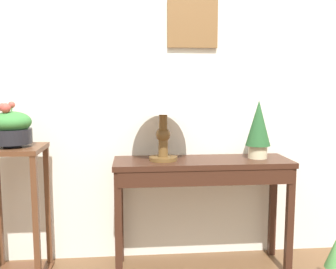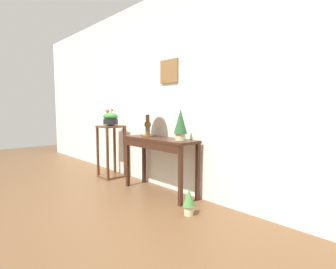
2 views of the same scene
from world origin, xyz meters
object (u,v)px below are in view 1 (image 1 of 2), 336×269
console_table (203,178)px  potted_plant_on_console (258,127)px  table_lamp (163,97)px  pedestal_stand_left (16,214)px  planter_bowl_wide (11,128)px  potted_plant_floor (335,258)px

console_table → potted_plant_on_console: 0.51m
potted_plant_on_console → table_lamp: bearing=-178.5°
pedestal_stand_left → potted_plant_on_console: bearing=2.2°
console_table → potted_plant_on_console: size_ratio=2.99×
pedestal_stand_left → console_table: bearing=1.0°
pedestal_stand_left → planter_bowl_wide: planter_bowl_wide is taller
console_table → potted_plant_floor: console_table is taller
table_lamp → potted_plant_on_console: bearing=1.5°
pedestal_stand_left → potted_plant_floor: size_ratio=2.92×
console_table → table_lamp: size_ratio=2.09×
table_lamp → console_table: bearing=-4.9°
console_table → planter_bowl_wide: planter_bowl_wide is taller
potted_plant_on_console → planter_bowl_wide: (-1.60, -0.06, 0.02)m
table_lamp → planter_bowl_wide: size_ratio=2.02×
table_lamp → planter_bowl_wide: (-0.95, -0.05, -0.19)m
table_lamp → potted_plant_floor: size_ratio=1.88×
table_lamp → pedestal_stand_left: (-0.95, -0.04, -0.75)m
potted_plant_on_console → pedestal_stand_left: size_ratio=0.45×
planter_bowl_wide → potted_plant_on_console: bearing=2.2°
potted_plant_on_console → pedestal_stand_left: bearing=-177.8°
table_lamp → potted_plant_floor: (1.08, -0.28, -1.02)m
planter_bowl_wide → potted_plant_floor: (2.03, -0.24, -0.83)m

